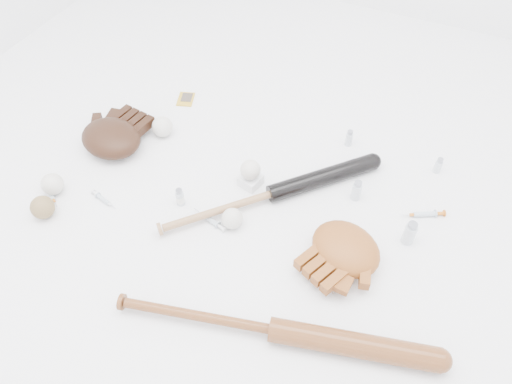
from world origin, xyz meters
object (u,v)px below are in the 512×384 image
at_px(bat_dark, 272,194).
at_px(pedestal, 250,180).
at_px(bat_wood, 273,330).
at_px(glove_dark, 111,138).

bearing_deg(bat_dark, pedestal, 113.51).
relative_size(bat_dark, pedestal, 12.13).
bearing_deg(pedestal, bat_wood, -58.38).
height_order(bat_dark, glove_dark, glove_dark).
xyz_separation_m(bat_dark, pedestal, (-0.10, 0.03, -0.01)).
bearing_deg(bat_wood, bat_dark, 100.36).
distance_m(bat_wood, glove_dark, 0.98).
xyz_separation_m(bat_dark, bat_wood, (0.21, -0.47, 0.00)).
relative_size(bat_dark, bat_wood, 0.89).
distance_m(bat_dark, glove_dark, 0.67).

